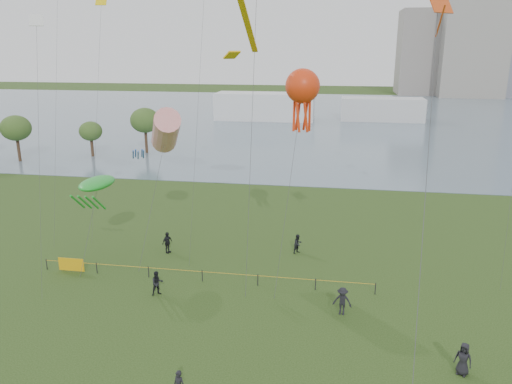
# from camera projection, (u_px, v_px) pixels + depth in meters

# --- Properties ---
(lake) EXTENTS (400.00, 120.00, 0.08)m
(lake) POSITION_uv_depth(u_px,v_px,m) (319.00, 118.00, 116.16)
(lake) COLOR slate
(lake) RESTS_ON ground_plane
(building_mid) EXTENTS (20.00, 20.00, 38.00)m
(building_mid) POSITION_uv_depth(u_px,v_px,m) (471.00, 37.00, 162.31)
(building_mid) COLOR gray
(building_mid) RESTS_ON ground_plane
(building_low) EXTENTS (16.00, 18.00, 28.00)m
(building_low) POSITION_uv_depth(u_px,v_px,m) (422.00, 52.00, 171.59)
(building_low) COLOR gray
(building_low) RESTS_ON ground_plane
(pavilion_left) EXTENTS (22.00, 8.00, 6.00)m
(pavilion_left) POSITION_uv_depth(u_px,v_px,m) (265.00, 106.00, 112.46)
(pavilion_left) COLOR silver
(pavilion_left) RESTS_ON ground_plane
(pavilion_right) EXTENTS (18.00, 7.00, 5.00)m
(pavilion_right) POSITION_uv_depth(u_px,v_px,m) (382.00, 109.00, 111.37)
(pavilion_right) COLOR silver
(pavilion_right) RESTS_ON ground_plane
(trees) EXTENTS (28.71, 14.77, 7.72)m
(trees) POSITION_uv_depth(u_px,v_px,m) (42.00, 124.00, 72.86)
(trees) COLOR #39271A
(trees) RESTS_ON ground_plane
(fence) EXTENTS (24.07, 0.07, 1.05)m
(fence) POSITION_uv_depth(u_px,v_px,m) (121.00, 268.00, 36.26)
(fence) COLOR black
(fence) RESTS_ON ground_plane
(spectator_a) EXTENTS (1.04, 1.01, 1.69)m
(spectator_a) POSITION_uv_depth(u_px,v_px,m) (157.00, 283.00, 33.32)
(spectator_a) COLOR black
(spectator_a) RESTS_ON ground_plane
(spectator_b) EXTENTS (1.27, 0.86, 1.82)m
(spectator_b) POSITION_uv_depth(u_px,v_px,m) (342.00, 301.00, 30.85)
(spectator_b) COLOR black
(spectator_b) RESTS_ON ground_plane
(spectator_c) EXTENTS (0.84, 1.11, 1.76)m
(spectator_c) POSITION_uv_depth(u_px,v_px,m) (167.00, 243.00, 40.12)
(spectator_c) COLOR black
(spectator_c) RESTS_ON ground_plane
(spectator_d) EXTENTS (1.03, 0.92, 1.77)m
(spectator_d) POSITION_uv_depth(u_px,v_px,m) (463.00, 359.00, 25.18)
(spectator_d) COLOR black
(spectator_d) RESTS_ON ground_plane
(spectator_g) EXTENTS (0.96, 0.98, 1.59)m
(spectator_g) POSITION_uv_depth(u_px,v_px,m) (298.00, 244.00, 40.10)
(spectator_g) COLOR black
(spectator_g) RESTS_ON ground_plane
(kite_windsock) EXTENTS (4.36, 6.85, 11.84)m
(kite_windsock) POSITION_uv_depth(u_px,v_px,m) (165.00, 131.00, 38.00)
(kite_windsock) COLOR #3F3F42
(kite_creature) EXTENTS (2.19, 4.88, 6.68)m
(kite_creature) POSITION_uv_depth(u_px,v_px,m) (97.00, 184.00, 37.00)
(kite_creature) COLOR #3F3F42
(kite_octopus) EXTENTS (2.43, 4.03, 14.74)m
(kite_octopus) POSITION_uv_depth(u_px,v_px,m) (303.00, 87.00, 31.74)
(kite_octopus) COLOR #3F3F42
(kite_delta) EXTENTS (2.36, 13.15, 18.77)m
(kite_delta) POSITION_uv_depth(u_px,v_px,m) (438.00, 22.00, 22.39)
(kite_delta) COLOR #3F3F42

